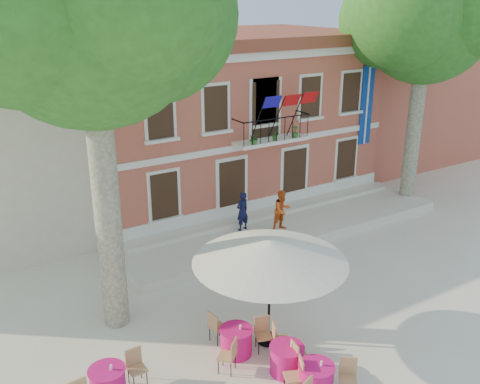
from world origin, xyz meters
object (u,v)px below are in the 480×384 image
(plane_tree_west, at_px, (88,7))
(cafe_table_1, at_px, (287,358))
(pedestrian_orange, at_px, (282,210))
(cafe_table_3, at_px, (236,340))
(patio_umbrella, at_px, (270,252))
(plane_tree_east, at_px, (427,18))
(cafe_table_0, at_px, (316,377))
(pedestrian_navy, at_px, (242,211))
(cafe_table_2, at_px, (108,382))

(plane_tree_west, height_order, cafe_table_1, plane_tree_west)
(pedestrian_orange, relative_size, cafe_table_3, 0.89)
(patio_umbrella, distance_m, pedestrian_orange, 7.12)
(plane_tree_east, height_order, pedestrian_orange, plane_tree_east)
(plane_tree_west, distance_m, cafe_table_3, 9.19)
(patio_umbrella, height_order, cafe_table_3, patio_umbrella)
(patio_umbrella, bearing_deg, cafe_table_3, -178.83)
(cafe_table_0, relative_size, cafe_table_3, 1.00)
(pedestrian_orange, height_order, cafe_table_1, pedestrian_orange)
(pedestrian_navy, bearing_deg, plane_tree_east, 164.48)
(cafe_table_0, bearing_deg, pedestrian_orange, 59.26)
(pedestrian_orange, distance_m, cafe_table_2, 10.30)
(cafe_table_0, bearing_deg, cafe_table_3, 110.61)
(patio_umbrella, relative_size, cafe_table_0, 2.24)
(plane_tree_west, distance_m, cafe_table_1, 9.90)
(cafe_table_1, bearing_deg, cafe_table_0, -80.28)
(cafe_table_1, relative_size, cafe_table_3, 1.04)
(plane_tree_west, height_order, cafe_table_0, plane_tree_west)
(plane_tree_east, distance_m, cafe_table_1, 15.87)
(plane_tree_east, height_order, cafe_table_0, plane_tree_east)
(pedestrian_navy, bearing_deg, patio_umbrella, 52.84)
(patio_umbrella, bearing_deg, pedestrian_navy, 63.99)
(plane_tree_west, relative_size, cafe_table_1, 6.20)
(patio_umbrella, distance_m, pedestrian_navy, 7.07)
(plane_tree_east, distance_m, patio_umbrella, 13.99)
(plane_tree_west, height_order, cafe_table_2, plane_tree_west)
(cafe_table_0, bearing_deg, patio_umbrella, 84.87)
(patio_umbrella, bearing_deg, cafe_table_2, 177.41)
(cafe_table_1, bearing_deg, plane_tree_west, 123.11)
(plane_tree_east, bearing_deg, cafe_table_3, -156.49)
(patio_umbrella, xyz_separation_m, cafe_table_3, (-1.06, -0.02, -2.33))
(plane_tree_east, xyz_separation_m, cafe_table_2, (-16.18, -5.31, -7.74))
(pedestrian_navy, height_order, cafe_table_3, pedestrian_navy)
(cafe_table_0, height_order, cafe_table_1, same)
(plane_tree_west, relative_size, cafe_table_3, 6.45)
(pedestrian_orange, height_order, cafe_table_0, pedestrian_orange)
(cafe_table_2, relative_size, cafe_table_3, 1.05)
(patio_umbrella, bearing_deg, plane_tree_west, 136.50)
(plane_tree_east, bearing_deg, patio_umbrella, -154.69)
(pedestrian_orange, bearing_deg, cafe_table_3, -139.83)
(plane_tree_west, height_order, patio_umbrella, plane_tree_west)
(pedestrian_navy, relative_size, cafe_table_2, 0.82)
(plane_tree_east, relative_size, patio_umbrella, 2.68)
(pedestrian_navy, height_order, pedestrian_orange, pedestrian_orange)
(pedestrian_navy, bearing_deg, cafe_table_2, 27.30)
(cafe_table_1, bearing_deg, plane_tree_east, 29.67)
(cafe_table_2, bearing_deg, pedestrian_navy, 38.44)
(plane_tree_west, relative_size, pedestrian_navy, 7.54)
(cafe_table_2, bearing_deg, cafe_table_3, -3.75)
(pedestrian_navy, xyz_separation_m, cafe_table_0, (-3.22, -8.48, -0.66))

